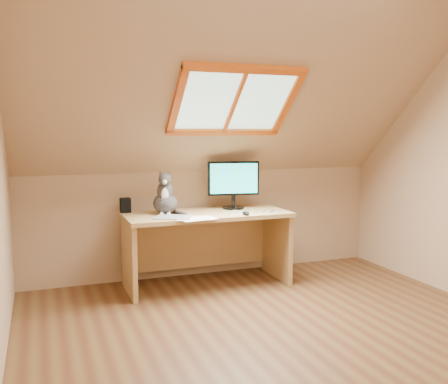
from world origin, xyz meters
name	(u,v)px	position (x,y,z in m)	size (l,w,h in m)	color
ground	(292,343)	(0.00, 0.00, 0.00)	(3.50, 3.50, 0.00)	brown
room_shell	(303,122)	(0.00, -0.09, 1.43)	(3.52, 3.52, 2.41)	tan
desk	(205,234)	(-0.13, 1.44, 0.45)	(1.45, 0.64, 0.66)	tan
monitor	(234,182)	(0.17, 1.49, 0.92)	(0.48, 0.20, 0.44)	black
cat	(165,198)	(-0.49, 1.43, 0.80)	(0.27, 0.30, 0.39)	#4A4441
desk_speaker	(125,205)	(-0.81, 1.63, 0.73)	(0.09, 0.09, 0.13)	black
graphics_tablet	(173,217)	(-0.48, 1.20, 0.67)	(0.29, 0.21, 0.01)	#B2B2B7
mouse	(246,213)	(0.14, 1.13, 0.68)	(0.06, 0.10, 0.03)	black
papers	(203,218)	(-0.25, 1.12, 0.66)	(0.33, 0.27, 0.00)	white
cables	(252,212)	(0.25, 1.26, 0.67)	(0.51, 0.26, 0.01)	silver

